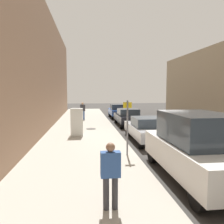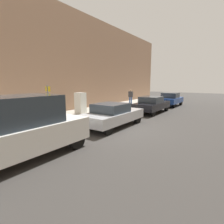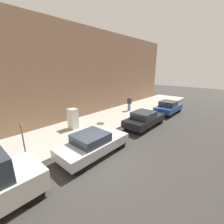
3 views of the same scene
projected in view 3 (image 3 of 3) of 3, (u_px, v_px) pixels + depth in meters
name	position (u px, v px, depth m)	size (l,w,h in m)	color
ground_plane	(99.00, 159.00, 8.41)	(80.00, 80.00, 0.00)	#383533
sidewalk_slab	(59.00, 136.00, 11.12)	(4.68, 44.00, 0.15)	#B2ADA0
building_facade_near	(31.00, 75.00, 12.17)	(2.41, 39.60, 8.76)	#937056
discarded_refrigerator	(73.00, 119.00, 12.19)	(0.73, 0.62, 1.65)	silver
manhole_cover	(100.00, 124.00, 13.42)	(0.70, 0.70, 0.02)	#47443F
street_sign_post	(23.00, 141.00, 7.45)	(0.36, 0.07, 2.31)	slate
pedestrian_standing_near	(129.00, 103.00, 17.35)	(0.48, 0.22, 1.66)	#2D5193
parked_sedan_silver	(93.00, 143.00, 8.69)	(1.88, 4.32, 1.38)	silver
parked_sedan_dark	(144.00, 119.00, 12.90)	(1.79, 4.31, 1.40)	black
parked_hatchback_blue	(168.00, 107.00, 16.68)	(1.79, 3.92, 1.47)	#23479E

